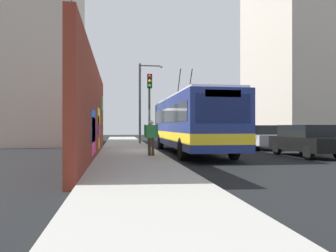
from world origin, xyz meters
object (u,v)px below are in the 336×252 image
(city_bus, at_px, (190,122))
(parked_car_white, at_px, (229,134))
(traffic_light, at_px, (149,99))
(parked_car_silver, at_px, (257,136))
(parked_car_navy, at_px, (208,133))
(parked_car_black, at_px, (305,140))
(pedestrian_at_curb, at_px, (151,135))
(street_lamp, at_px, (143,97))

(city_bus, relative_size, parked_car_white, 2.38)
(parked_car_white, height_order, traffic_light, traffic_light)
(parked_car_silver, distance_m, parked_car_navy, 11.64)
(parked_car_silver, xyz_separation_m, parked_car_white, (5.43, -0.00, -0.00))
(city_bus, relative_size, parked_car_black, 2.59)
(parked_car_black, bearing_deg, city_bus, 61.10)
(traffic_light, bearing_deg, parked_car_white, -47.45)
(city_bus, relative_size, pedestrian_at_curb, 6.95)
(parked_car_black, bearing_deg, street_lamp, 33.07)
(parked_car_white, bearing_deg, pedestrian_at_curb, 144.99)
(pedestrian_at_curb, xyz_separation_m, street_lamp, (10.94, -0.47, 2.74))
(parked_car_navy, bearing_deg, street_lamp, 130.90)
(parked_car_white, bearing_deg, parked_car_black, 180.00)
(city_bus, distance_m, parked_car_white, 9.80)
(city_bus, relative_size, parked_car_navy, 2.30)
(city_bus, xyz_separation_m, street_lamp, (8.21, 2.02, 2.09))
(parked_car_silver, relative_size, pedestrian_at_curb, 2.86)
(traffic_light, bearing_deg, parked_car_black, -120.79)
(traffic_light, bearing_deg, parked_car_silver, -79.86)
(parked_car_black, height_order, parked_car_white, same)
(parked_car_navy, relative_size, street_lamp, 0.77)
(parked_car_navy, bearing_deg, parked_car_white, 180.00)
(city_bus, bearing_deg, parked_car_white, -32.20)
(parked_car_silver, height_order, parked_car_white, same)
(city_bus, relative_size, traffic_light, 2.54)
(parked_car_black, bearing_deg, parked_car_white, -0.00)
(parked_car_white, xyz_separation_m, street_lamp, (-0.04, 7.22, 3.02))
(city_bus, distance_m, parked_car_black, 6.01)
(parked_car_white, bearing_deg, city_bus, 147.80)
(street_lamp, bearing_deg, parked_car_black, -146.93)
(parked_car_white, relative_size, street_lamp, 0.75)
(parked_car_black, height_order, pedestrian_at_curb, pedestrian_at_curb)
(parked_car_navy, distance_m, street_lamp, 10.02)
(street_lamp, bearing_deg, pedestrian_at_curb, 177.52)
(traffic_light, xyz_separation_m, street_lamp, (6.70, -0.13, 0.70))
(pedestrian_at_curb, distance_m, traffic_light, 4.72)
(traffic_light, distance_m, street_lamp, 6.74)
(pedestrian_at_curb, height_order, street_lamp, street_lamp)
(parked_car_navy, height_order, pedestrian_at_curb, pedestrian_at_curb)
(parked_car_white, bearing_deg, parked_car_silver, 180.00)
(parked_car_white, relative_size, traffic_light, 1.07)
(parked_car_silver, xyz_separation_m, pedestrian_at_curb, (-5.55, 7.69, 0.28))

